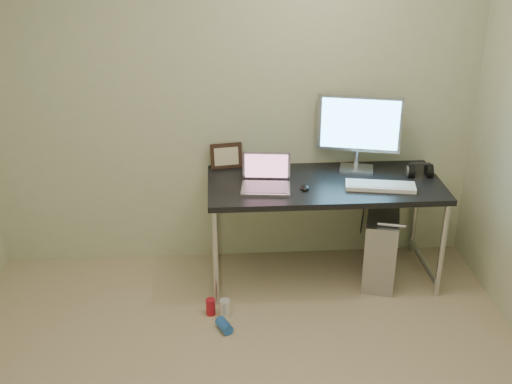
% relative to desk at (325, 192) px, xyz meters
% --- Properties ---
extents(wall_back, '(3.50, 0.02, 2.50)m').
position_rel_desk_xyz_m(wall_back, '(-0.62, 0.35, 0.58)').
color(wall_back, beige).
rests_on(wall_back, ground).
extents(desk, '(1.61, 0.71, 0.75)m').
position_rel_desk_xyz_m(desk, '(0.00, 0.00, 0.00)').
color(desk, black).
rests_on(desk, ground).
extents(tower_computer, '(0.35, 0.54, 0.55)m').
position_rel_desk_xyz_m(tower_computer, '(0.42, -0.06, -0.41)').
color(tower_computer, '#B6B7BB').
rests_on(tower_computer, ground).
extents(cable_a, '(0.01, 0.16, 0.69)m').
position_rel_desk_xyz_m(cable_a, '(0.37, 0.30, -0.27)').
color(cable_a, black).
rests_on(cable_a, ground).
extents(cable_b, '(0.02, 0.11, 0.71)m').
position_rel_desk_xyz_m(cable_b, '(0.46, 0.28, -0.29)').
color(cable_b, black).
rests_on(cable_b, ground).
extents(can_red, '(0.08, 0.08, 0.11)m').
position_rel_desk_xyz_m(can_red, '(-0.81, -0.44, -0.61)').
color(can_red, red).
rests_on(can_red, ground).
extents(can_white, '(0.09, 0.09, 0.13)m').
position_rel_desk_xyz_m(can_white, '(-0.71, -0.47, -0.61)').
color(can_white, silver).
rests_on(can_white, ground).
extents(can_blue, '(0.12, 0.15, 0.07)m').
position_rel_desk_xyz_m(can_blue, '(-0.72, -0.62, -0.64)').
color(can_blue, blue).
rests_on(can_blue, ground).
extents(laptop, '(0.35, 0.30, 0.23)m').
position_rel_desk_xyz_m(laptop, '(-0.41, -0.05, 0.13)').
color(laptop, '#B8B9BF').
rests_on(laptop, desk).
extents(monitor, '(0.58, 0.22, 0.55)m').
position_rel_desk_xyz_m(monitor, '(0.26, 0.20, 0.40)').
color(monitor, '#B8B9BF').
rests_on(monitor, desk).
extents(keyboard, '(0.48, 0.23, 0.03)m').
position_rel_desk_xyz_m(keyboard, '(0.35, -0.13, 0.09)').
color(keyboard, white).
rests_on(keyboard, desk).
extents(mouse_right, '(0.09, 0.13, 0.04)m').
position_rel_desk_xyz_m(mouse_right, '(0.53, -0.13, 0.10)').
color(mouse_right, black).
rests_on(mouse_right, desk).
extents(mouse_left, '(0.07, 0.11, 0.03)m').
position_rel_desk_xyz_m(mouse_left, '(-0.15, -0.10, 0.10)').
color(mouse_left, black).
rests_on(mouse_left, desk).
extents(headphones, '(0.18, 0.11, 0.12)m').
position_rel_desk_xyz_m(headphones, '(0.68, 0.07, 0.11)').
color(headphones, black).
rests_on(headphones, desk).
extents(picture_frame, '(0.24, 0.10, 0.18)m').
position_rel_desk_xyz_m(picture_frame, '(-0.67, 0.30, 0.17)').
color(picture_frame, black).
rests_on(picture_frame, desk).
extents(webcam, '(0.04, 0.03, 0.11)m').
position_rel_desk_xyz_m(webcam, '(-0.36, 0.26, 0.16)').
color(webcam, silver).
rests_on(webcam, desk).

